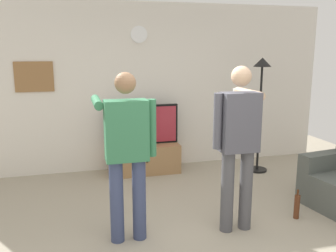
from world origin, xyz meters
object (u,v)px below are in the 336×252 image
Objects in this scene: beverage_bottle at (297,206)px; floor_lamp at (261,91)px; television at (143,125)px; person_standing_nearer_lamp at (127,148)px; tv_stand at (144,159)px; wall_clock at (139,34)px; person_standing_nearer_couch at (238,140)px; framed_picture at (34,77)px.

floor_lamp is at bearing 76.69° from beverage_bottle.
floor_lamp reaches higher than television.
television is 0.62× the size of floor_lamp.
person_standing_nearer_lamp is at bearing -145.22° from floor_lamp.
person_standing_nearer_lamp is (-0.57, -2.09, 0.21)m from television.
tv_stand is 2.15m from floor_lamp.
television is 1.43m from wall_clock.
person_standing_nearer_lamp reaches higher than beverage_bottle.
floor_lamp is 1.02× the size of person_standing_nearer_couch.
framed_picture is at bearing 171.22° from television.
beverage_bottle is at bearing -56.41° from television.
floor_lamp is (1.81, -0.44, 0.53)m from television.
wall_clock is 3.43m from beverage_bottle.
person_standing_nearer_lamp is 4.89× the size of beverage_bottle.
beverage_bottle is at bearing -59.21° from wall_clock.
wall_clock is 2.69m from person_standing_nearer_lamp.
wall_clock is at bearing 76.25° from person_standing_nearer_lamp.
wall_clock reaches higher than person_standing_nearer_lamp.
television is 0.65× the size of person_standing_nearer_lamp.
television is 2.18m from person_standing_nearer_lamp.
framed_picture reaches higher than tv_stand.
framed_picture is 3.32m from person_standing_nearer_couch.
person_standing_nearer_lamp is at bearing -103.75° from wall_clock.
framed_picture is (-1.61, 0.25, 0.77)m from television.
person_standing_nearer_lamp is (-2.38, -1.66, -0.32)m from floor_lamp.
framed_picture is (-1.61, 0.00, -0.64)m from wall_clock.
tv_stand is at bearing 74.39° from person_standing_nearer_lamp.
television is at bearing 74.72° from person_standing_nearer_lamp.
floor_lamp reaches higher than framed_picture.
tv_stand is at bearing -90.00° from wall_clock.
framed_picture is 3.50m from floor_lamp.
floor_lamp is at bearing -12.13° from tv_stand.
floor_lamp is at bearing -13.52° from television.
person_standing_nearer_couch is 5.03× the size of beverage_bottle.
person_standing_nearer_couch reaches higher than person_standing_nearer_lamp.
wall_clock is at bearing 90.00° from tv_stand.
beverage_bottle is (1.98, -0.04, -0.84)m from person_standing_nearer_lamp.
framed_picture is at bearing 168.69° from floor_lamp.
television is 2.27m from person_standing_nearer_couch.
person_standing_nearer_lamp is at bearing -105.28° from television.
wall_clock is at bearing 159.45° from floor_lamp.
floor_lamp is 2.92m from person_standing_nearer_lamp.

